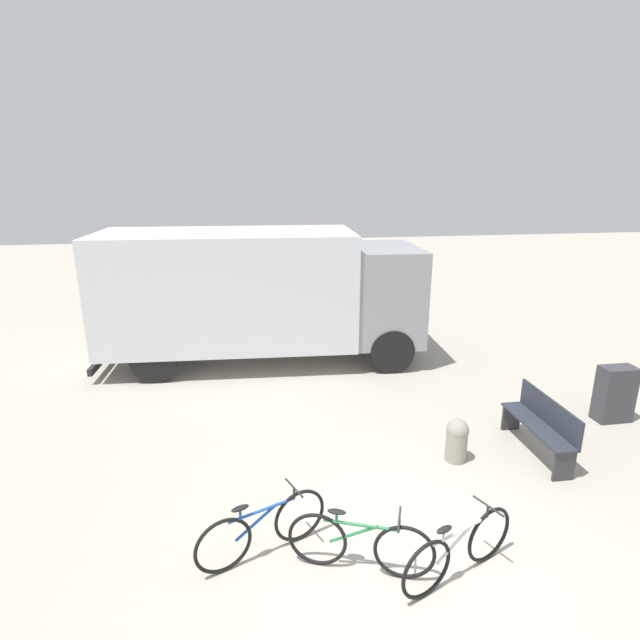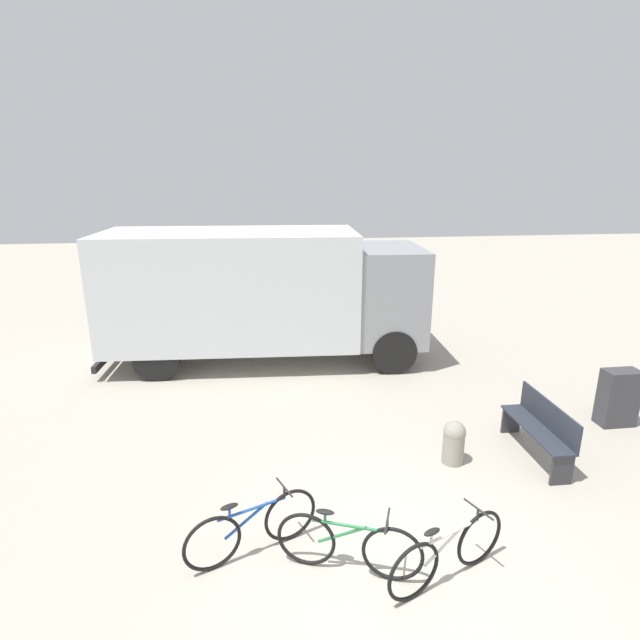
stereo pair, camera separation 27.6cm
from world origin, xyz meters
The scene contains 8 objects.
ground_plane centered at (0.00, 0.00, 0.00)m, with size 60.00×60.00×0.00m, color #A8A091.
delivery_truck centered at (-1.35, 7.17, 1.79)m, with size 7.75×2.90×3.19m.
park_bench centered at (3.07, 2.11, 0.54)m, with size 0.42×1.69×0.97m.
bicycle_near centered at (-1.60, 0.49, 0.38)m, with size 1.62×0.72×0.81m.
bicycle_middle centered at (-0.50, 0.05, 0.38)m, with size 1.63×0.70×0.81m.
bicycle_far centered at (0.60, -0.22, 0.38)m, with size 1.61×0.74×0.81m.
bollard_near_bench centered at (1.60, 2.11, 0.39)m, with size 0.36×0.36×0.72m.
utility_box centered at (5.08, 2.94, 0.54)m, with size 0.65×0.37×1.07m.
Camera 2 is at (-1.45, -4.66, 4.53)m, focal length 28.00 mm.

